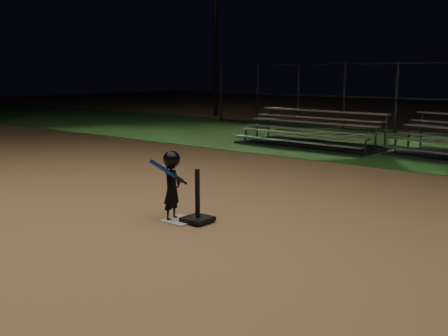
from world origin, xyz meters
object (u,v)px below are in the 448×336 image
(batting_tee, at_px, (198,212))
(bleacher_left, at_px, (311,139))
(child_batter, at_px, (172,184))
(home_plate, at_px, (181,220))
(light_pole_left, at_px, (215,13))

(batting_tee, height_order, bleacher_left, bleacher_left)
(child_batter, bearing_deg, home_plate, -88.07)
(home_plate, height_order, bleacher_left, bleacher_left)
(batting_tee, bearing_deg, light_pole_left, 129.52)
(child_batter, xyz_separation_m, bleacher_left, (-2.47, 8.21, -0.34))
(batting_tee, height_order, child_batter, child_batter)
(child_batter, bearing_deg, batting_tee, -84.06)
(batting_tee, xyz_separation_m, child_batter, (-0.38, -0.13, 0.39))
(batting_tee, relative_size, light_pole_left, 0.09)
(bleacher_left, bearing_deg, batting_tee, -68.23)
(batting_tee, distance_m, light_pole_left, 19.84)
(batting_tee, distance_m, child_batter, 0.56)
(home_plate, xyz_separation_m, bleacher_left, (-2.60, 8.18, 0.20))
(home_plate, bearing_deg, child_batter, -165.45)
(batting_tee, height_order, light_pole_left, light_pole_left)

